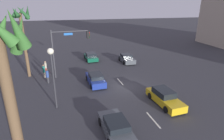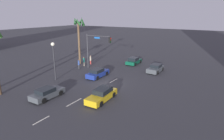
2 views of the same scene
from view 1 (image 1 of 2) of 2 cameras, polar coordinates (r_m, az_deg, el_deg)
ground_plane at (r=22.19m, az=3.71°, el=-4.95°), size 220.00×220.00×0.00m
lane_stripe_2 at (r=16.46m, az=12.57°, el=-14.76°), size 2.41×0.14×0.01m
lane_stripe_3 at (r=23.40m, az=2.53°, el=-3.59°), size 2.23×0.14×0.01m
car_0 at (r=31.28m, az=4.52°, el=3.52°), size 4.07×1.96×1.34m
car_1 at (r=32.61m, az=-6.54°, el=4.10°), size 4.08×2.01×1.36m
car_2 at (r=18.82m, az=15.88°, el=-8.19°), size 4.62×1.91×1.41m
car_3 at (r=22.60m, az=-5.08°, el=-2.78°), size 4.29×1.88×1.37m
car_4 at (r=14.34m, az=1.11°, el=-17.10°), size 4.15×1.91×1.25m
traffic_signal at (r=24.67m, az=-14.05°, el=7.34°), size 0.59×4.97×6.24m
streetlamp at (r=16.92m, az=-17.94°, el=0.92°), size 0.56×0.56×5.71m
pedestrian_0 at (r=27.73m, az=-19.77°, el=0.97°), size 0.43×0.43×1.72m
pedestrian_1 at (r=23.98m, az=-19.25°, el=-1.63°), size 0.36×0.36×1.83m
pedestrian_2 at (r=25.93m, az=-20.24°, el=-0.19°), size 0.38×0.38×1.82m
palm_tree_1 at (r=26.09m, az=-25.84°, el=12.35°), size 2.46×2.38×9.20m
palm_tree_2 at (r=9.24m, az=-29.83°, el=0.29°), size 2.44×2.50×9.12m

